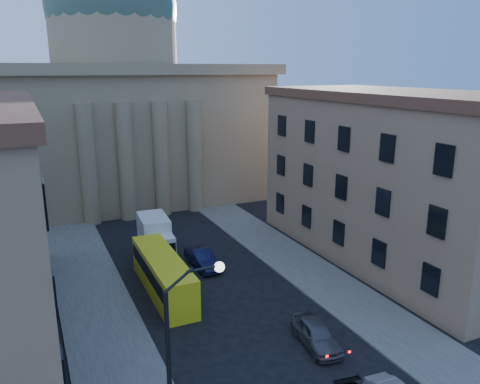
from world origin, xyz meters
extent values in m
cube|color=#504E49|center=(-8.50, 18.00, 0.07)|extent=(5.00, 60.00, 0.15)
cube|color=#504E49|center=(8.50, 18.00, 0.07)|extent=(5.00, 60.00, 0.15)
cube|color=#8C7D56|center=(0.00, 56.00, 8.00)|extent=(34.00, 26.00, 16.00)
cube|color=#8C7D56|center=(0.00, 56.00, 16.40)|extent=(35.50, 27.50, 1.20)
cylinder|color=#8C7D56|center=(0.00, 56.00, 20.00)|extent=(16.00, 16.00, 8.00)
sphere|color=#3E5549|center=(0.00, 56.00, 24.00)|extent=(16.40, 16.40, 16.40)
cube|color=#8C7D56|center=(21.00, 54.00, 5.50)|extent=(13.00, 13.00, 11.00)
cone|color=brown|center=(21.00, 54.00, 13.00)|extent=(26.02, 26.02, 4.00)
cylinder|color=#8C7D56|center=(-6.00, 42.80, 6.50)|extent=(1.80, 1.80, 13.00)
cylinder|color=#8C7D56|center=(-2.00, 42.80, 6.50)|extent=(1.80, 1.80, 13.00)
cylinder|color=#8C7D56|center=(2.00, 42.80, 6.50)|extent=(1.80, 1.80, 13.00)
cylinder|color=#8C7D56|center=(6.00, 42.80, 6.50)|extent=(1.80, 1.80, 13.00)
cube|color=#987659|center=(17.00, 22.00, 7.00)|extent=(11.00, 26.00, 14.00)
cube|color=brown|center=(17.00, 22.00, 14.30)|extent=(11.60, 26.60, 0.80)
cylinder|color=black|center=(-7.50, 8.00, 4.00)|extent=(0.20, 0.20, 8.00)
cylinder|color=black|center=(-6.95, 8.00, 8.35)|extent=(1.30, 0.12, 0.96)
cylinder|color=black|center=(-5.95, 8.00, 8.65)|extent=(1.30, 0.12, 0.12)
sphere|color=white|center=(-5.20, 8.00, 8.60)|extent=(0.44, 0.44, 0.44)
imported|color=#4C4B50|center=(3.03, 12.66, 0.76)|extent=(2.35, 4.68, 1.53)
imported|color=black|center=(0.80, 26.61, 0.78)|extent=(1.79, 4.77, 1.56)
cube|color=yellow|center=(-3.50, 23.46, 1.45)|extent=(2.43, 10.33, 2.91)
cube|color=black|center=(-3.50, 23.46, 1.92)|extent=(2.48, 9.77, 1.03)
cylinder|color=black|center=(-4.47, 19.72, 0.47)|extent=(0.29, 0.94, 0.94)
cylinder|color=black|center=(-2.59, 19.71, 0.47)|extent=(0.29, 0.94, 0.94)
cylinder|color=black|center=(-4.41, 27.22, 0.47)|extent=(0.29, 0.94, 0.94)
cylinder|color=black|center=(-2.53, 27.20, 0.47)|extent=(0.29, 0.94, 0.94)
cube|color=silver|center=(-2.14, 29.20, 1.23)|extent=(2.52, 2.61, 2.46)
cube|color=black|center=(-2.22, 28.02, 1.53)|extent=(2.25, 0.28, 1.13)
cube|color=silver|center=(-1.95, 31.95, 1.79)|extent=(2.75, 4.46, 3.17)
cylinder|color=black|center=(-3.19, 28.86, 0.46)|extent=(0.35, 0.94, 0.92)
cylinder|color=black|center=(-1.15, 28.72, 0.46)|extent=(0.35, 0.94, 0.92)
cylinder|color=black|center=(-2.90, 32.94, 0.46)|extent=(0.35, 0.94, 0.92)
cylinder|color=black|center=(-0.86, 32.80, 0.46)|extent=(0.35, 0.94, 0.92)
camera|label=1|loc=(-11.87, -8.39, 16.43)|focal=35.00mm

